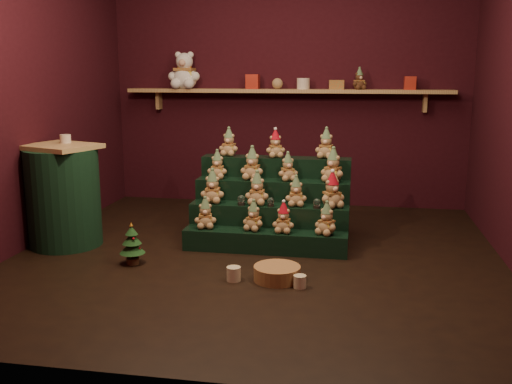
% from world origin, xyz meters
% --- Properties ---
extents(ground, '(4.00, 4.00, 0.00)m').
position_xyz_m(ground, '(0.00, 0.00, 0.00)').
color(ground, black).
rests_on(ground, ground).
extents(back_wall, '(4.00, 0.10, 2.80)m').
position_xyz_m(back_wall, '(0.00, 2.05, 1.40)').
color(back_wall, black).
rests_on(back_wall, ground).
extents(front_wall, '(4.00, 0.10, 2.80)m').
position_xyz_m(front_wall, '(0.00, -2.05, 1.40)').
color(front_wall, black).
rests_on(front_wall, ground).
extents(left_wall, '(0.10, 4.00, 2.80)m').
position_xyz_m(left_wall, '(-2.05, 0.00, 1.40)').
color(left_wall, black).
rests_on(left_wall, ground).
extents(back_shelf, '(3.60, 0.26, 0.24)m').
position_xyz_m(back_shelf, '(0.00, 1.87, 1.29)').
color(back_shelf, tan).
rests_on(back_shelf, ground).
extents(riser_tier_front, '(1.40, 0.22, 0.18)m').
position_xyz_m(riser_tier_front, '(0.05, 0.12, 0.09)').
color(riser_tier_front, black).
rests_on(riser_tier_front, ground).
extents(riser_tier_midfront, '(1.40, 0.22, 0.36)m').
position_xyz_m(riser_tier_midfront, '(0.05, 0.34, 0.18)').
color(riser_tier_midfront, black).
rests_on(riser_tier_midfront, ground).
extents(riser_tier_midback, '(1.40, 0.22, 0.54)m').
position_xyz_m(riser_tier_midback, '(0.05, 0.56, 0.27)').
color(riser_tier_midback, black).
rests_on(riser_tier_midback, ground).
extents(riser_tier_back, '(1.40, 0.22, 0.72)m').
position_xyz_m(riser_tier_back, '(0.05, 0.78, 0.36)').
color(riser_tier_back, black).
rests_on(riser_tier_back, ground).
extents(teddy_0, '(0.22, 0.21, 0.27)m').
position_xyz_m(teddy_0, '(-0.47, 0.14, 0.31)').
color(teddy_0, tan).
rests_on(teddy_0, riser_tier_front).
extents(teddy_1, '(0.22, 0.21, 0.26)m').
position_xyz_m(teddy_1, '(-0.05, 0.14, 0.31)').
color(teddy_1, tan).
rests_on(teddy_1, riser_tier_front).
extents(teddy_2, '(0.19, 0.17, 0.26)m').
position_xyz_m(teddy_2, '(0.21, 0.11, 0.31)').
color(teddy_2, tan).
rests_on(teddy_2, riser_tier_front).
extents(teddy_3, '(0.26, 0.25, 0.27)m').
position_xyz_m(teddy_3, '(0.57, 0.12, 0.32)').
color(teddy_3, tan).
rests_on(teddy_3, riser_tier_front).
extents(teddy_4, '(0.23, 0.21, 0.30)m').
position_xyz_m(teddy_4, '(-0.46, 0.34, 0.51)').
color(teddy_4, tan).
rests_on(teddy_4, riser_tier_midfront).
extents(teddy_5, '(0.21, 0.19, 0.29)m').
position_xyz_m(teddy_5, '(-0.06, 0.34, 0.51)').
color(teddy_5, tan).
rests_on(teddy_5, riser_tier_midfront).
extents(teddy_6, '(0.20, 0.19, 0.26)m').
position_xyz_m(teddy_6, '(0.29, 0.35, 0.49)').
color(teddy_6, tan).
rests_on(teddy_6, riser_tier_midfront).
extents(teddy_7, '(0.29, 0.28, 0.30)m').
position_xyz_m(teddy_7, '(0.60, 0.35, 0.51)').
color(teddy_7, tan).
rests_on(teddy_7, riser_tier_midfront).
extents(teddy_8, '(0.19, 0.17, 0.26)m').
position_xyz_m(teddy_8, '(-0.47, 0.56, 0.67)').
color(teddy_8, tan).
rests_on(teddy_8, riser_tier_midback).
extents(teddy_9, '(0.23, 0.21, 0.30)m').
position_xyz_m(teddy_9, '(-0.14, 0.57, 0.69)').
color(teddy_9, tan).
rests_on(teddy_9, riser_tier_midback).
extents(teddy_10, '(0.23, 0.22, 0.25)m').
position_xyz_m(teddy_10, '(0.19, 0.57, 0.67)').
color(teddy_10, tan).
rests_on(teddy_10, riser_tier_midback).
extents(teddy_11, '(0.28, 0.27, 0.30)m').
position_xyz_m(teddy_11, '(0.59, 0.58, 0.69)').
color(teddy_11, tan).
rests_on(teddy_11, riser_tier_midback).
extents(teddy_12, '(0.20, 0.19, 0.26)m').
position_xyz_m(teddy_12, '(-0.41, 0.80, 0.85)').
color(teddy_12, tan).
rests_on(teddy_12, riser_tier_back).
extents(teddy_13, '(0.23, 0.21, 0.25)m').
position_xyz_m(teddy_13, '(0.04, 0.77, 0.85)').
color(teddy_13, tan).
rests_on(teddy_13, riser_tier_back).
extents(teddy_14, '(0.22, 0.21, 0.27)m').
position_xyz_m(teddy_14, '(0.51, 0.80, 0.86)').
color(teddy_14, tan).
rests_on(teddy_14, riser_tier_back).
extents(snow_globe_a, '(0.07, 0.07, 0.09)m').
position_xyz_m(snow_globe_a, '(-0.19, 0.28, 0.41)').
color(snow_globe_a, black).
rests_on(snow_globe_a, riser_tier_midfront).
extents(snow_globe_b, '(0.06, 0.06, 0.08)m').
position_xyz_m(snow_globe_b, '(0.07, 0.28, 0.40)').
color(snow_globe_b, black).
rests_on(snow_globe_b, riser_tier_midfront).
extents(snow_globe_c, '(0.06, 0.06, 0.09)m').
position_xyz_m(snow_globe_c, '(0.47, 0.28, 0.40)').
color(snow_globe_c, black).
rests_on(snow_globe_c, riser_tier_midfront).
extents(side_table, '(0.71, 0.65, 0.90)m').
position_xyz_m(side_table, '(-1.72, 0.01, 0.44)').
color(side_table, tan).
rests_on(side_table, ground).
extents(table_ornament, '(0.09, 0.09, 0.07)m').
position_xyz_m(table_ornament, '(-1.72, 0.11, 0.93)').
color(table_ornament, beige).
rests_on(table_ornament, side_table).
extents(mini_christmas_tree, '(0.20, 0.20, 0.34)m').
position_xyz_m(mini_christmas_tree, '(-0.94, -0.38, 0.17)').
color(mini_christmas_tree, '#462B19').
rests_on(mini_christmas_tree, ground).
extents(mug_left, '(0.10, 0.10, 0.10)m').
position_xyz_m(mug_left, '(-0.06, -0.60, 0.05)').
color(mug_left, beige).
rests_on(mug_left, ground).
extents(mug_right, '(0.09, 0.09, 0.09)m').
position_xyz_m(mug_right, '(0.43, -0.66, 0.05)').
color(mug_right, beige).
rests_on(mug_right, ground).
extents(wicker_basket, '(0.40, 0.40, 0.11)m').
position_xyz_m(wicker_basket, '(0.25, -0.54, 0.05)').
color(wicker_basket, '#A06940').
rests_on(wicker_basket, ground).
extents(white_bear, '(0.37, 0.33, 0.51)m').
position_xyz_m(white_bear, '(-1.15, 1.84, 1.58)').
color(white_bear, white).
rests_on(white_bear, back_shelf).
extents(brown_bear, '(0.21, 0.20, 0.23)m').
position_xyz_m(brown_bear, '(0.79, 1.84, 1.43)').
color(brown_bear, '#4B2A19').
rests_on(brown_bear, back_shelf).
extents(gift_tin_red_a, '(0.14, 0.14, 0.16)m').
position_xyz_m(gift_tin_red_a, '(-0.37, 1.85, 1.40)').
color(gift_tin_red_a, '#B02A1B').
rests_on(gift_tin_red_a, back_shelf).
extents(gift_tin_cream, '(0.14, 0.14, 0.12)m').
position_xyz_m(gift_tin_cream, '(0.19, 1.85, 1.38)').
color(gift_tin_cream, beige).
rests_on(gift_tin_cream, back_shelf).
extents(gift_tin_red_b, '(0.12, 0.12, 0.14)m').
position_xyz_m(gift_tin_red_b, '(1.32, 1.85, 1.39)').
color(gift_tin_red_b, '#B02A1B').
rests_on(gift_tin_red_b, back_shelf).
extents(shelf_plush_ball, '(0.12, 0.12, 0.12)m').
position_xyz_m(shelf_plush_ball, '(-0.09, 1.85, 1.38)').
color(shelf_plush_ball, tan).
rests_on(shelf_plush_ball, back_shelf).
extents(scarf_gift_box, '(0.16, 0.10, 0.10)m').
position_xyz_m(scarf_gift_box, '(0.56, 1.85, 1.37)').
color(scarf_gift_box, '#C4491B').
rests_on(scarf_gift_box, back_shelf).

